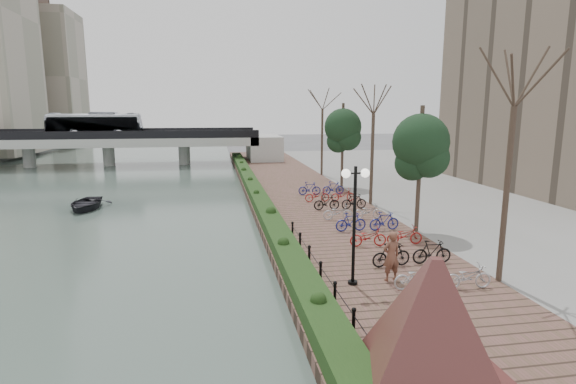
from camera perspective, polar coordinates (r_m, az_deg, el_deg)
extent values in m
plane|color=#59595B|center=(14.33, 1.35, -17.85)|extent=(220.00, 220.00, 0.00)
cube|color=#4B5E55|center=(40.04, -27.64, -0.51)|extent=(30.00, 130.00, 0.02)
cube|color=brown|center=(31.26, 2.56, -1.65)|extent=(8.00, 75.00, 0.50)
cube|color=gray|center=(37.92, 26.94, -0.64)|extent=(24.00, 75.00, 0.50)
cube|color=#1B3714|center=(33.08, -4.11, -0.02)|extent=(1.10, 56.00, 0.60)
cylinder|color=black|center=(11.74, 11.48, -20.19)|extent=(0.10, 0.10, 0.70)
cylinder|color=black|center=(13.40, 8.33, -16.01)|extent=(0.10, 0.10, 0.70)
cylinder|color=black|center=(15.13, 5.98, -12.74)|extent=(0.10, 0.10, 0.70)
cylinder|color=black|center=(16.93, 4.16, -10.14)|extent=(0.10, 0.10, 0.70)
cylinder|color=black|center=(18.77, 2.72, -8.03)|extent=(0.10, 0.10, 0.70)
cylinder|color=black|center=(20.63, 1.54, -6.30)|extent=(0.10, 0.10, 0.70)
cylinder|color=black|center=(22.52, 0.57, -4.85)|extent=(0.10, 0.10, 0.70)
pyramid|color=#48211E|center=(10.84, 17.90, -15.30)|extent=(5.75, 5.75, 2.91)
cylinder|color=black|center=(16.29, 8.40, -4.34)|extent=(0.12, 0.12, 4.34)
cylinder|color=black|center=(15.91, 8.58, 2.37)|extent=(0.70, 0.06, 0.06)
sphere|color=white|center=(15.81, 7.37, 2.34)|extent=(0.32, 0.32, 0.32)
sphere|color=white|center=(16.02, 9.77, 2.39)|extent=(0.32, 0.32, 0.32)
imported|color=brown|center=(17.21, 12.98, -7.93)|extent=(0.76, 0.56, 1.89)
imported|color=#B6B7BB|center=(16.71, 16.23, -10.46)|extent=(0.60, 1.72, 0.90)
imported|color=black|center=(18.93, 12.83, -7.65)|extent=(0.47, 1.66, 1.00)
imported|color=#A01B17|center=(21.26, 10.18, -5.68)|extent=(0.60, 1.71, 0.90)
imported|color=navy|center=(23.62, 8.08, -3.86)|extent=(0.47, 1.66, 1.00)
imported|color=#B6B7BB|center=(26.05, 6.37, -2.58)|extent=(0.60, 1.71, 0.90)
imported|color=black|center=(28.49, 4.95, -1.32)|extent=(0.47, 1.66, 1.00)
imported|color=#A01B17|center=(30.98, 3.76, -0.45)|extent=(0.60, 1.72, 0.90)
imported|color=navy|center=(33.46, 2.75, 0.47)|extent=(0.47, 1.66, 1.00)
imported|color=#B6B7BB|center=(17.54, 21.62, -9.78)|extent=(0.60, 1.72, 0.90)
imported|color=black|center=(19.66, 17.73, -7.20)|extent=(0.47, 1.66, 1.00)
imported|color=#A01B17|center=(21.92, 14.64, -5.37)|extent=(0.60, 1.71, 0.90)
imported|color=navy|center=(24.22, 12.16, -3.64)|extent=(0.47, 1.66, 1.00)
imported|color=#B6B7BB|center=(26.59, 10.11, -2.41)|extent=(0.60, 1.71, 0.90)
imported|color=black|center=(28.99, 8.40, -1.20)|extent=(0.47, 1.66, 1.00)
imported|color=#A01B17|center=(31.43, 6.96, -0.34)|extent=(0.60, 1.72, 0.90)
imported|color=navy|center=(33.89, 5.73, 0.55)|extent=(0.47, 1.66, 1.00)
cube|color=#B0B0AB|center=(58.89, -21.92, 6.01)|extent=(36.00, 8.00, 1.00)
cube|color=black|center=(55.03, -22.84, 6.68)|extent=(36.00, 0.15, 0.90)
cube|color=black|center=(62.64, -21.22, 7.15)|extent=(36.00, 0.15, 0.90)
cylinder|color=#B0B0AB|center=(61.58, -30.02, 3.88)|extent=(1.40, 1.40, 2.50)
cylinder|color=#B0B0AB|center=(59.02, -21.80, 4.31)|extent=(1.40, 1.40, 2.50)
cylinder|color=#B0B0AB|center=(57.77, -13.03, 4.67)|extent=(1.40, 1.40, 2.50)
imported|color=white|center=(59.08, -23.27, 7.87)|extent=(2.52, 10.77, 3.00)
imported|color=#222228|center=(33.85, -24.31, -1.33)|extent=(3.04, 4.12, 0.82)
cube|color=#ACA08F|center=(97.50, -28.47, 12.58)|extent=(12.00, 12.00, 24.00)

